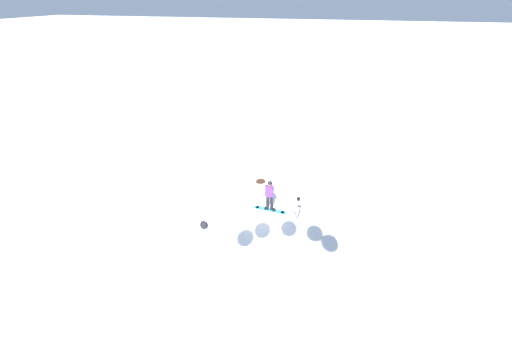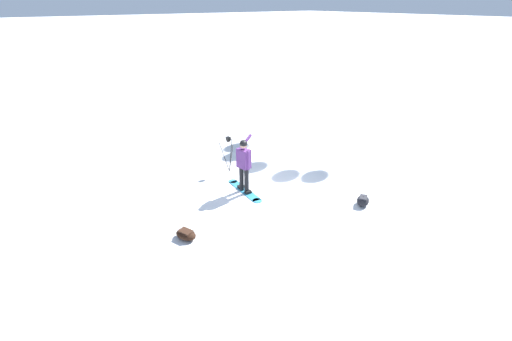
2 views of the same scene
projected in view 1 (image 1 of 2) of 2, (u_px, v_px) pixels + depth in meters
name	position (u px, v px, depth m)	size (l,w,h in m)	color
ground_plane	(258.00, 215.00, 17.26)	(300.00, 300.00, 0.00)	white
snowboarder	(270.00, 193.00, 17.18)	(0.65, 0.55, 1.76)	black
snowboard	(270.00, 210.00, 17.64)	(0.42, 1.80, 0.10)	teal
gear_bag_large	(204.00, 225.00, 16.28)	(0.62, 0.56, 0.28)	black
camera_tripod	(298.00, 204.00, 16.52)	(0.58, 0.53, 1.27)	#262628
gear_bag_small	(261.00, 181.00, 20.11)	(0.55, 0.67, 0.23)	black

